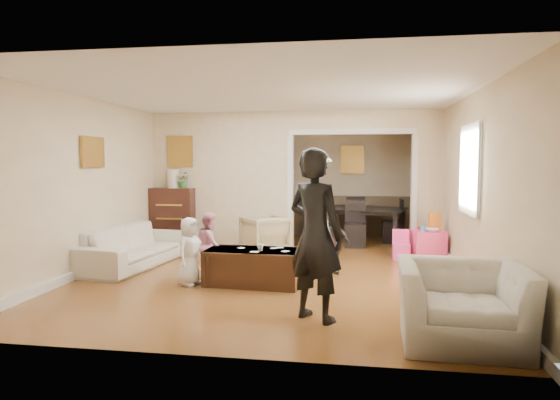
% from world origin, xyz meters
% --- Properties ---
extents(floor, '(7.00, 7.00, 0.00)m').
position_xyz_m(floor, '(0.00, 0.00, 0.00)').
color(floor, '#945726').
rests_on(floor, ground).
extents(partition_left, '(2.75, 0.18, 2.60)m').
position_xyz_m(partition_left, '(-1.38, 1.80, 1.30)').
color(partition_left, beige).
rests_on(partition_left, ground).
extents(partition_right, '(0.55, 0.18, 2.60)m').
position_xyz_m(partition_right, '(2.48, 1.80, 1.30)').
color(partition_right, beige).
rests_on(partition_right, ground).
extents(partition_header, '(2.22, 0.18, 0.35)m').
position_xyz_m(partition_header, '(1.10, 1.80, 2.42)').
color(partition_header, beige).
rests_on(partition_header, partition_right).
extents(window_pane, '(0.03, 0.95, 1.10)m').
position_xyz_m(window_pane, '(2.73, -0.40, 1.55)').
color(window_pane, white).
rests_on(window_pane, ground).
extents(framed_art_partition, '(0.45, 0.03, 0.55)m').
position_xyz_m(framed_art_partition, '(-2.20, 1.70, 1.85)').
color(framed_art_partition, brown).
rests_on(framed_art_partition, partition_left).
extents(framed_art_sofa_wall, '(0.03, 0.55, 0.40)m').
position_xyz_m(framed_art_sofa_wall, '(-2.71, -0.60, 1.80)').
color(framed_art_sofa_wall, brown).
extents(framed_art_alcove, '(0.45, 0.03, 0.55)m').
position_xyz_m(framed_art_alcove, '(1.10, 3.44, 1.70)').
color(framed_art_alcove, brown).
extents(sofa, '(1.07, 2.23, 0.63)m').
position_xyz_m(sofa, '(-2.30, -0.18, 0.31)').
color(sofa, beige).
rests_on(sofa, ground).
extents(armchair_back, '(1.02, 1.02, 0.67)m').
position_xyz_m(armchair_back, '(-0.43, 1.21, 0.34)').
color(armchair_back, tan).
rests_on(armchair_back, ground).
extents(armchair_front, '(1.16, 1.02, 0.73)m').
position_xyz_m(armchair_front, '(2.15, -2.85, 0.36)').
color(armchair_front, beige).
rests_on(armchair_front, ground).
extents(dresser, '(0.83, 0.47, 1.15)m').
position_xyz_m(dresser, '(-2.32, 1.63, 0.57)').
color(dresser, '#371610').
rests_on(dresser, ground).
extents(table_lamp, '(0.22, 0.22, 0.36)m').
position_xyz_m(table_lamp, '(-2.32, 1.63, 1.33)').
color(table_lamp, beige).
rests_on(table_lamp, dresser).
extents(potted_plant, '(0.28, 0.24, 0.31)m').
position_xyz_m(potted_plant, '(-2.12, 1.63, 1.30)').
color(potted_plant, '#406F31').
rests_on(potted_plant, dresser).
extents(coffee_table, '(1.31, 0.73, 0.48)m').
position_xyz_m(coffee_table, '(-0.17, -1.05, 0.24)').
color(coffee_table, '#381E11').
rests_on(coffee_table, ground).
extents(coffee_cup, '(0.10, 0.10, 0.09)m').
position_xyz_m(coffee_cup, '(-0.07, -1.10, 0.52)').
color(coffee_cup, silver).
rests_on(coffee_cup, coffee_table).
extents(play_table, '(0.57, 0.57, 0.49)m').
position_xyz_m(play_table, '(2.41, 1.09, 0.24)').
color(play_table, '#FF437D').
rests_on(play_table, ground).
extents(cereal_box, '(0.21, 0.10, 0.30)m').
position_xyz_m(cereal_box, '(2.53, 1.19, 0.64)').
color(cereal_box, yellow).
rests_on(cereal_box, play_table).
extents(cyan_cup, '(0.08, 0.08, 0.08)m').
position_xyz_m(cyan_cup, '(2.31, 1.04, 0.53)').
color(cyan_cup, '#249EB5').
rests_on(cyan_cup, play_table).
extents(toy_block, '(0.10, 0.09, 0.05)m').
position_xyz_m(toy_block, '(2.29, 1.21, 0.51)').
color(toy_block, red).
rests_on(toy_block, play_table).
extents(play_bowl, '(0.24, 0.24, 0.05)m').
position_xyz_m(play_bowl, '(2.46, 0.97, 0.51)').
color(play_bowl, white).
rests_on(play_bowl, play_table).
extents(dining_table, '(2.20, 1.58, 0.70)m').
position_xyz_m(dining_table, '(1.19, 2.75, 0.35)').
color(dining_table, black).
rests_on(dining_table, ground).
extents(adult_person, '(0.79, 0.72, 1.80)m').
position_xyz_m(adult_person, '(0.77, -2.39, 0.90)').
color(adult_person, black).
rests_on(adult_person, ground).
extents(child_kneel_a, '(0.39, 0.51, 0.92)m').
position_xyz_m(child_kneel_a, '(-1.02, -1.20, 0.46)').
color(child_kneel_a, white).
rests_on(child_kneel_a, ground).
extents(child_kneel_b, '(0.47, 0.54, 0.94)m').
position_xyz_m(child_kneel_b, '(-0.87, -0.75, 0.47)').
color(child_kneel_b, pink).
rests_on(child_kneel_b, ground).
extents(child_toddler, '(0.55, 0.48, 0.89)m').
position_xyz_m(child_toddler, '(0.88, -0.30, 0.44)').
color(child_toddler, black).
rests_on(child_toddler, ground).
extents(craft_papers, '(0.75, 0.47, 0.00)m').
position_xyz_m(craft_papers, '(0.01, -1.03, 0.48)').
color(craft_papers, white).
rests_on(craft_papers, coffee_table).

